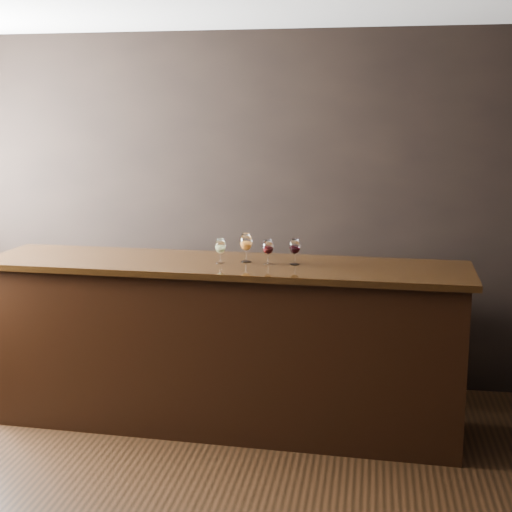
% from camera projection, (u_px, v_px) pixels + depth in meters
% --- Properties ---
extents(room_shell, '(5.02, 4.52, 2.81)m').
position_uv_depth(room_shell, '(82.00, 183.00, 3.63)').
color(room_shell, black).
rests_on(room_shell, ground).
extents(bar_counter, '(3.24, 0.82, 1.13)m').
position_uv_depth(bar_counter, '(223.00, 347.00, 4.96)').
color(bar_counter, black).
rests_on(bar_counter, ground).
extents(bar_top, '(3.35, 0.90, 0.04)m').
position_uv_depth(bar_top, '(223.00, 265.00, 4.85)').
color(bar_top, black).
rests_on(bar_top, bar_counter).
extents(back_bar_shelf, '(2.60, 0.40, 0.94)m').
position_uv_depth(back_bar_shelf, '(199.00, 329.00, 5.72)').
color(back_bar_shelf, black).
rests_on(back_bar_shelf, ground).
extents(glass_white, '(0.07, 0.07, 0.17)m').
position_uv_depth(glass_white, '(220.00, 247.00, 4.79)').
color(glass_white, white).
rests_on(glass_white, bar_top).
extents(glass_amber, '(0.08, 0.08, 0.20)m').
position_uv_depth(glass_amber, '(246.00, 243.00, 4.83)').
color(glass_amber, white).
rests_on(glass_amber, bar_top).
extents(glass_red_a, '(0.07, 0.07, 0.17)m').
position_uv_depth(glass_red_a, '(268.00, 248.00, 4.75)').
color(glass_red_a, white).
rests_on(glass_red_a, bar_top).
extents(glass_red_b, '(0.08, 0.08, 0.18)m').
position_uv_depth(glass_red_b, '(295.00, 247.00, 4.75)').
color(glass_red_b, white).
rests_on(glass_red_b, bar_top).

